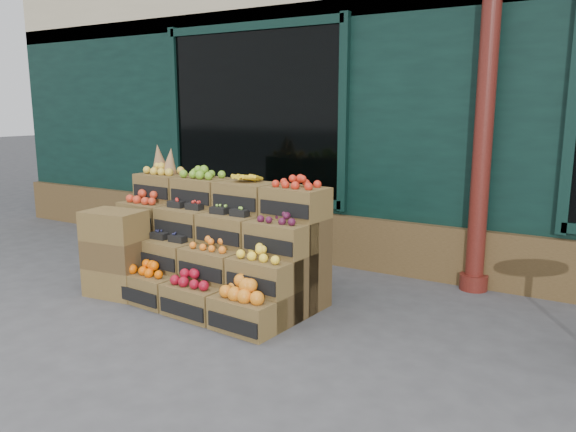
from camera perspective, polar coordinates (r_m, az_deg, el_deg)
The scene contains 5 objects.
ground at distance 4.74m, azimuth -2.37°, elevation -11.82°, with size 60.00×60.00×0.00m, color #424245.
shop_facade at distance 9.08m, azimuth 16.21°, elevation 14.20°, with size 12.00×6.24×4.80m.
crate_display at distance 5.57m, azimuth -8.14°, elevation -3.54°, with size 2.39×1.29×1.44m.
spare_crates at distance 5.77m, azimuth -17.12°, elevation -3.63°, with size 0.61×0.45×0.85m.
shopkeeper at distance 7.91m, azimuth -1.36°, elevation 4.39°, with size 0.67×0.44×1.83m, color #144920.
Camera 1 is at (2.42, -3.63, 1.85)m, focal length 35.00 mm.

